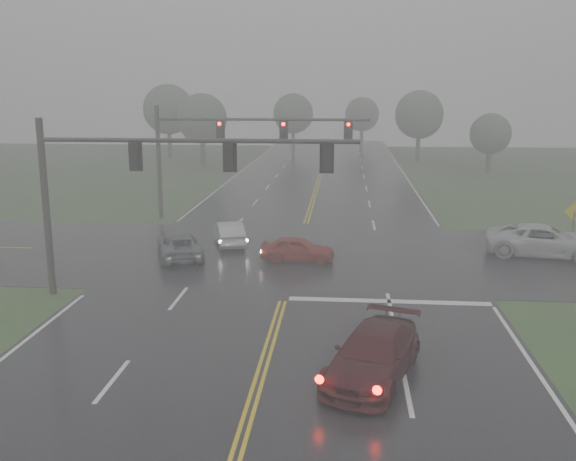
# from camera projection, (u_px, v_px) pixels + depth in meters

# --- Properties ---
(main_road) EXTENTS (18.00, 160.00, 0.02)m
(main_road) POSITION_uv_depth(u_px,v_px,m) (294.00, 264.00, 33.00)
(main_road) COLOR black
(main_road) RESTS_ON ground
(cross_street) EXTENTS (120.00, 14.00, 0.02)m
(cross_street) POSITION_uv_depth(u_px,v_px,m) (297.00, 254.00, 34.94)
(cross_street) COLOR black
(cross_street) RESTS_ON ground
(stop_bar) EXTENTS (8.50, 0.50, 0.01)m
(stop_bar) POSITION_uv_depth(u_px,v_px,m) (389.00, 302.00, 27.16)
(stop_bar) COLOR white
(stop_bar) RESTS_ON ground
(sedan_maroon) EXTENTS (3.71, 5.70, 1.54)m
(sedan_maroon) POSITION_uv_depth(u_px,v_px,m) (372.00, 378.00, 20.02)
(sedan_maroon) COLOR #390A0D
(sedan_maroon) RESTS_ON ground
(sedan_red) EXTENTS (3.93, 1.74, 1.31)m
(sedan_red) POSITION_uv_depth(u_px,v_px,m) (298.00, 262.00, 33.50)
(sedan_red) COLOR maroon
(sedan_red) RESTS_ON ground
(sedan_silver) EXTENTS (2.62, 4.38, 1.36)m
(sedan_silver) POSITION_uv_depth(u_px,v_px,m) (229.00, 245.00, 37.10)
(sedan_silver) COLOR #B6B9BE
(sedan_silver) RESTS_ON ground
(car_grey) EXTENTS (3.63, 5.21, 1.32)m
(car_grey) POSITION_uv_depth(u_px,v_px,m) (180.00, 258.00, 34.15)
(car_grey) COLOR #4E5155
(car_grey) RESTS_ON ground
(pickup_white) EXTENTS (6.45, 3.76, 1.69)m
(pickup_white) POSITION_uv_depth(u_px,v_px,m) (543.00, 256.00, 34.57)
(pickup_white) COLOR #BABCBE
(pickup_white) RESTS_ON ground
(signal_gantry_near) EXTENTS (13.46, 0.34, 7.66)m
(signal_gantry_near) POSITION_uv_depth(u_px,v_px,m) (138.00, 174.00, 26.76)
(signal_gantry_near) COLOR black
(signal_gantry_near) RESTS_ON ground
(signal_gantry_far) EXTENTS (14.49, 0.39, 7.74)m
(signal_gantry_far) POSITION_uv_depth(u_px,v_px,m) (223.00, 140.00, 43.24)
(signal_gantry_far) COLOR black
(signal_gantry_far) RESTS_ON ground
(sign_diamond_east) EXTENTS (1.14, 0.16, 2.74)m
(sign_diamond_east) POSITION_uv_depth(u_px,v_px,m) (574.00, 217.00, 35.62)
(sign_diamond_east) COLOR black
(sign_diamond_east) RESTS_ON ground
(tree_nw_a) EXTENTS (5.69, 5.69, 8.36)m
(tree_nw_a) POSITION_uv_depth(u_px,v_px,m) (202.00, 119.00, 72.90)
(tree_nw_a) COLOR #382F24
(tree_nw_a) RESTS_ON ground
(tree_ne_a) EXTENTS (5.91, 5.91, 8.68)m
(tree_ne_a) POSITION_uv_depth(u_px,v_px,m) (419.00, 115.00, 78.52)
(tree_ne_a) COLOR #382F24
(tree_ne_a) RESTS_ON ground
(tree_n_mid) EXTENTS (5.61, 5.61, 8.24)m
(tree_n_mid) POSITION_uv_depth(u_px,v_px,m) (293.00, 114.00, 89.75)
(tree_n_mid) COLOR #382F24
(tree_n_mid) RESTS_ON ground
(tree_e_near) EXTENTS (4.32, 4.32, 6.34)m
(tree_e_near) POSITION_uv_depth(u_px,v_px,m) (490.00, 134.00, 67.63)
(tree_e_near) COLOR #382F24
(tree_e_near) RESTS_ON ground
(tree_nw_b) EXTENTS (6.45, 6.45, 9.47)m
(tree_nw_b) POSITION_uv_depth(u_px,v_px,m) (168.00, 109.00, 82.42)
(tree_nw_b) COLOR #382F24
(tree_nw_b) RESTS_ON ground
(tree_n_far) EXTENTS (5.18, 5.18, 7.60)m
(tree_n_far) POSITION_uv_depth(u_px,v_px,m) (362.00, 114.00, 97.54)
(tree_n_far) COLOR #382F24
(tree_n_far) RESTS_ON ground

